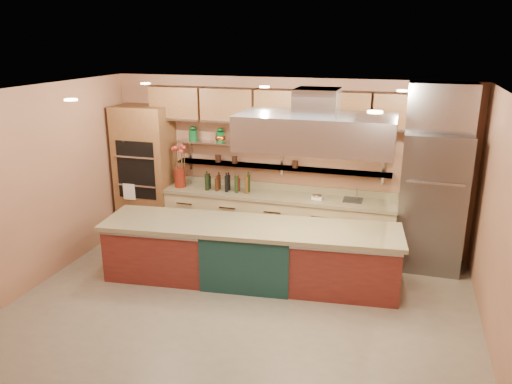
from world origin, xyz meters
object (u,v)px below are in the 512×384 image
(flower_vase, at_px, (180,177))
(green_canister, at_px, (253,139))
(copper_kettle, at_px, (237,139))
(kitchen_scale, at_px, (317,196))
(refrigerator, at_px, (432,202))
(island, at_px, (250,253))

(flower_vase, xyz_separation_m, green_canister, (1.25, 0.22, 0.71))
(flower_vase, height_order, copper_kettle, copper_kettle)
(kitchen_scale, xyz_separation_m, copper_kettle, (-1.43, 0.22, 0.82))
(copper_kettle, bearing_deg, refrigerator, -4.16)
(flower_vase, distance_m, green_canister, 1.46)
(kitchen_scale, bearing_deg, green_canister, -172.19)
(refrigerator, xyz_separation_m, flower_vase, (-4.13, 0.01, 0.05))
(flower_vase, height_order, kitchen_scale, flower_vase)
(refrigerator, relative_size, kitchen_scale, 12.95)
(refrigerator, xyz_separation_m, kitchen_scale, (-1.73, 0.01, -0.07))
(island, xyz_separation_m, kitchen_scale, (0.74, 1.25, 0.54))
(flower_vase, bearing_deg, copper_kettle, 12.81)
(island, height_order, flower_vase, flower_vase)
(island, bearing_deg, kitchen_scale, 53.55)
(island, relative_size, kitchen_scale, 25.61)
(copper_kettle, bearing_deg, kitchen_scale, -8.76)
(island, distance_m, green_canister, 2.05)
(green_canister, bearing_deg, kitchen_scale, -10.90)
(copper_kettle, distance_m, green_canister, 0.29)
(copper_kettle, bearing_deg, flower_vase, -167.19)
(copper_kettle, bearing_deg, island, -64.90)
(refrigerator, bearing_deg, copper_kettle, 175.84)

